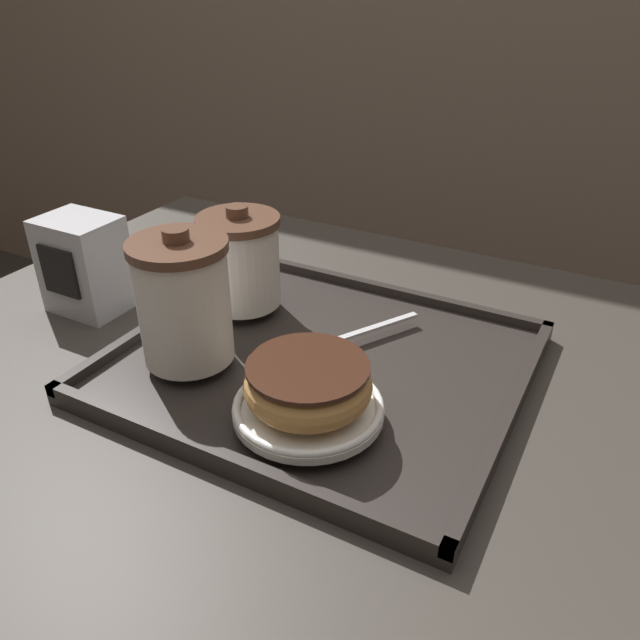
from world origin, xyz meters
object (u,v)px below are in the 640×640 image
(napkin_dispenser, at_px, (83,265))
(coffee_cup_rear, at_px, (240,260))
(coffee_cup_front, at_px, (184,300))
(donut_chocolate_glazed, at_px, (308,383))
(spoon, at_px, (340,337))

(napkin_dispenser, bearing_deg, coffee_cup_rear, 20.97)
(coffee_cup_rear, distance_m, napkin_dispenser, 0.21)
(coffee_cup_front, xyz_separation_m, coffee_cup_rear, (-0.02, 0.13, -0.01))
(donut_chocolate_glazed, relative_size, spoon, 0.88)
(coffee_cup_front, distance_m, napkin_dispenser, 0.22)
(coffee_cup_front, distance_m, spoon, 0.18)
(spoon, relative_size, napkin_dispenser, 1.10)
(coffee_cup_rear, bearing_deg, coffee_cup_front, -80.87)
(coffee_cup_rear, distance_m, donut_chocolate_glazed, 0.24)
(napkin_dispenser, bearing_deg, coffee_cup_front, -15.04)
(coffee_cup_front, height_order, spoon, coffee_cup_front)
(coffee_cup_front, bearing_deg, donut_chocolate_glazed, -8.88)
(coffee_cup_rear, xyz_separation_m, napkin_dispenser, (-0.19, -0.07, -0.02))
(donut_chocolate_glazed, xyz_separation_m, spoon, (-0.03, 0.13, -0.03))
(coffee_cup_front, bearing_deg, spoon, 39.32)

